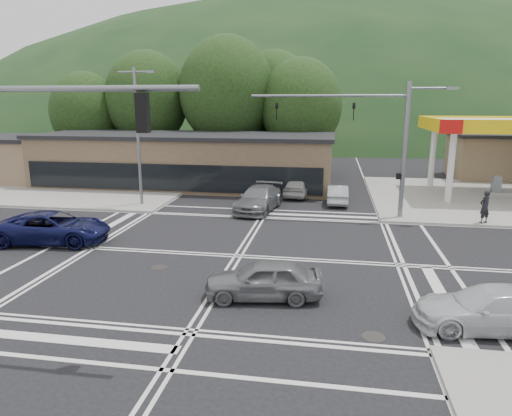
% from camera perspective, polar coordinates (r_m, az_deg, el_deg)
% --- Properties ---
extents(ground, '(120.00, 120.00, 0.00)m').
position_cam_1_polar(ground, '(20.92, -2.26, -6.02)').
color(ground, black).
rests_on(ground, ground).
extents(sidewalk_ne, '(16.00, 16.00, 0.15)m').
position_cam_1_polar(sidewalk_ne, '(36.66, 26.68, 1.07)').
color(sidewalk_ne, gray).
rests_on(sidewalk_ne, ground).
extents(sidewalk_nw, '(16.00, 16.00, 0.15)m').
position_cam_1_polar(sidewalk_nw, '(39.86, -19.25, 2.62)').
color(sidewalk_nw, gray).
rests_on(sidewalk_nw, ground).
extents(convenience_store, '(10.00, 6.00, 3.80)m').
position_cam_1_polar(convenience_store, '(47.37, 29.26, 5.48)').
color(convenience_store, '#846B4F').
rests_on(convenience_store, ground).
extents(commercial_row, '(24.00, 8.00, 4.00)m').
position_cam_1_polar(commercial_row, '(38.60, -8.83, 5.77)').
color(commercial_row, brown).
rests_on(commercial_row, ground).
extents(commercial_nw, '(8.00, 7.00, 3.60)m').
position_cam_1_polar(commercial_nw, '(46.20, -28.11, 5.33)').
color(commercial_nw, '#846B4F').
rests_on(commercial_nw, ground).
extents(hill_north, '(252.00, 126.00, 140.00)m').
position_cam_1_polar(hill_north, '(109.63, 7.49, 9.48)').
color(hill_north, '#183619').
rests_on(hill_north, ground).
extents(tree_n_a, '(8.00, 8.00, 11.75)m').
position_cam_1_polar(tree_n_a, '(46.95, -13.47, 13.15)').
color(tree_n_a, '#382619').
rests_on(tree_n_a, ground).
extents(tree_n_b, '(9.00, 9.00, 12.98)m').
position_cam_1_polar(tree_n_b, '(44.50, -3.67, 14.33)').
color(tree_n_b, '#382619').
rests_on(tree_n_b, ground).
extents(tree_n_c, '(7.60, 7.60, 10.87)m').
position_cam_1_polar(tree_n_c, '(43.44, 5.61, 12.61)').
color(tree_n_c, '#382619').
rests_on(tree_n_c, ground).
extents(tree_n_d, '(6.80, 6.80, 9.76)m').
position_cam_1_polar(tree_n_d, '(48.71, -20.49, 11.15)').
color(tree_n_d, '#382619').
rests_on(tree_n_d, ground).
extents(tree_n_e, '(8.40, 8.40, 11.98)m').
position_cam_1_polar(tree_n_e, '(47.72, 2.28, 13.49)').
color(tree_n_e, '#382619').
rests_on(tree_n_e, ground).
extents(streetlight_nw, '(2.50, 0.25, 9.00)m').
position_cam_1_polar(streetlight_nw, '(31.03, -14.48, 9.39)').
color(streetlight_nw, slate).
rests_on(streetlight_nw, ground).
extents(signal_mast_ne, '(11.65, 0.30, 8.00)m').
position_cam_1_polar(signal_mast_ne, '(27.74, 15.64, 8.97)').
color(signal_mast_ne, slate).
rests_on(signal_mast_ne, ground).
extents(car_blue_west, '(5.82, 3.23, 1.54)m').
position_cam_1_polar(car_blue_west, '(24.81, -24.08, -2.25)').
color(car_blue_west, '#0D103B').
rests_on(car_blue_west, ground).
extents(car_grey_center, '(4.35, 2.23, 1.42)m').
position_cam_1_polar(car_grey_center, '(16.42, 0.93, -8.89)').
color(car_grey_center, slate).
rests_on(car_grey_center, ground).
extents(car_silver_east, '(4.79, 2.23, 1.36)m').
position_cam_1_polar(car_silver_east, '(16.04, 27.37, -11.13)').
color(car_silver_east, silver).
rests_on(car_silver_east, ground).
extents(car_queue_a, '(1.38, 3.93, 1.29)m').
position_cam_1_polar(car_queue_a, '(31.92, 10.17, 1.71)').
color(car_queue_a, '#9A9DA1').
rests_on(car_queue_a, ground).
extents(car_queue_b, '(2.15, 4.50, 1.48)m').
position_cam_1_polar(car_queue_b, '(33.98, 5.30, 2.72)').
color(car_queue_b, '#B4B4B0').
rests_on(car_queue_b, ground).
extents(car_northbound, '(2.87, 5.58, 1.55)m').
position_cam_1_polar(car_northbound, '(29.34, 0.35, 1.17)').
color(car_northbound, slate).
rests_on(car_northbound, ground).
extents(pedestrian, '(0.82, 0.75, 1.88)m').
position_cam_1_polar(pedestrian, '(28.76, 26.68, 0.15)').
color(pedestrian, black).
rests_on(pedestrian, sidewalk_ne).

